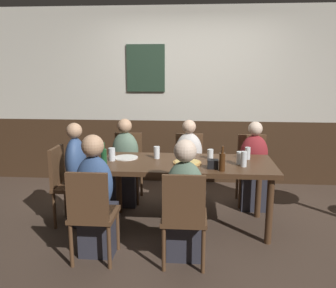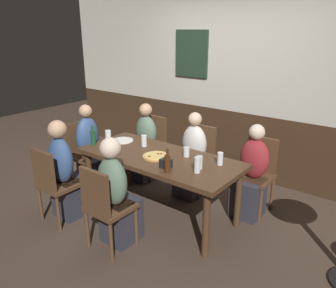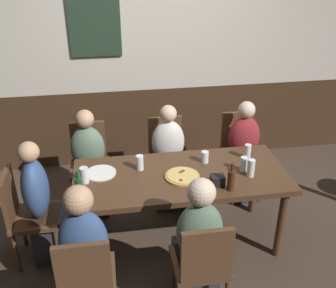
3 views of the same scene
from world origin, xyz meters
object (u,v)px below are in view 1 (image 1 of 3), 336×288
(chair_head_west, at_px, (67,181))
(person_mid_far, at_px, (188,170))
(chair_mid_far, at_px, (189,164))
(chair_right_far, at_px, (252,165))
(beer_bottle_brown, at_px, (222,161))
(pizza, at_px, (187,162))
(plate_white_large, at_px, (126,158))
(person_left_far, at_px, (125,169))
(dining_table, at_px, (187,169))
(person_head_west, at_px, (81,182))
(beer_bottle_green, at_px, (104,157))
(chair_mid_near, at_px, (184,214))
(pint_glass_stout, at_px, (210,155))
(pint_glass_amber, at_px, (112,155))
(pint_glass_pale, at_px, (244,160))
(chair_left_far, at_px, (127,163))
(condiment_caddy, at_px, (213,164))
(tumbler_short, at_px, (248,154))
(tumbler_water, at_px, (239,159))
(beer_glass_half, at_px, (157,153))
(person_mid_near, at_px, (185,209))
(person_right_far, at_px, (254,172))
(person_left_near, at_px, (97,205))
(chair_left_near, at_px, (92,211))

(chair_head_west, xyz_separation_m, person_mid_far, (1.35, 0.66, -0.04))
(chair_mid_far, relative_size, person_mid_far, 0.80)
(chair_right_far, relative_size, beer_bottle_brown, 3.52)
(pizza, xyz_separation_m, plate_white_large, (-0.69, 0.17, -0.01))
(person_left_far, bearing_deg, beer_bottle_brown, -39.37)
(chair_right_far, height_order, chair_mid_far, same)
(plate_white_large, bearing_deg, chair_mid_far, 45.56)
(dining_table, height_order, beer_bottle_brown, beer_bottle_brown)
(person_head_west, xyz_separation_m, beer_bottle_green, (0.33, -0.21, 0.35))
(person_mid_far, bearing_deg, beer_bottle_brown, -69.89)
(chair_mid_far, bearing_deg, person_head_west, -145.13)
(person_mid_far, bearing_deg, chair_mid_near, -90.00)
(pint_glass_stout, relative_size, beer_bottle_green, 0.44)
(pint_glass_amber, bearing_deg, pint_glass_pale, -4.99)
(chair_head_west, bearing_deg, chair_right_far, 20.85)
(chair_left_far, height_order, condiment_caddy, chair_left_far)
(chair_right_far, height_order, person_left_far, person_left_far)
(person_head_west, xyz_separation_m, tumbler_short, (1.85, 0.19, 0.32))
(pizza, bearing_deg, person_left_far, 138.80)
(pint_glass_pale, xyz_separation_m, tumbler_water, (-0.03, 0.09, -0.01))
(pizza, bearing_deg, beer_glass_half, 150.76)
(chair_left_far, xyz_separation_m, plate_white_large, (0.13, -0.70, 0.25))
(chair_mid_near, distance_m, person_head_west, 1.44)
(chair_mid_far, distance_m, person_mid_near, 1.49)
(beer_glass_half, bearing_deg, beer_bottle_brown, -32.17)
(tumbler_short, height_order, pint_glass_amber, pint_glass_amber)
(chair_right_far, xyz_separation_m, tumbler_short, (-0.16, -0.64, 0.30))
(person_head_west, bearing_deg, tumbler_water, -1.06)
(chair_right_far, height_order, pint_glass_pale, pint_glass_pale)
(person_right_far, xyz_separation_m, beer_glass_half, (-1.16, -0.52, 0.35))
(tumbler_short, distance_m, condiment_caddy, 0.56)
(chair_mid_far, height_order, pint_glass_stout, chair_mid_far)
(person_head_west, distance_m, condiment_caddy, 1.49)
(pint_glass_amber, distance_m, beer_bottle_green, 0.21)
(plate_white_large, bearing_deg, person_mid_far, 38.01)
(pint_glass_stout, bearing_deg, person_mid_near, -106.89)
(dining_table, distance_m, person_left_near, 1.07)
(pint_glass_amber, bearing_deg, tumbler_water, -1.26)
(chair_left_near, bearing_deg, pint_glass_amber, 90.21)
(chair_mid_near, distance_m, beer_bottle_brown, 0.72)
(chair_mid_far, xyz_separation_m, person_head_west, (-1.18, -0.82, -0.01))
(person_left_far, distance_m, tumbler_short, 1.59)
(chair_head_west, height_order, tumbler_short, chair_head_west)
(person_left_near, relative_size, pint_glass_stout, 10.82)
(beer_bottle_brown, bearing_deg, person_mid_far, 110.11)
(pizza, relative_size, pint_glass_pale, 1.88)
(chair_right_far, bearing_deg, person_head_west, -157.61)
(dining_table, height_order, person_mid_near, person_mid_near)
(chair_left_near, xyz_separation_m, condiment_caddy, (1.08, 0.61, 0.29))
(dining_table, relative_size, tumbler_short, 13.75)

